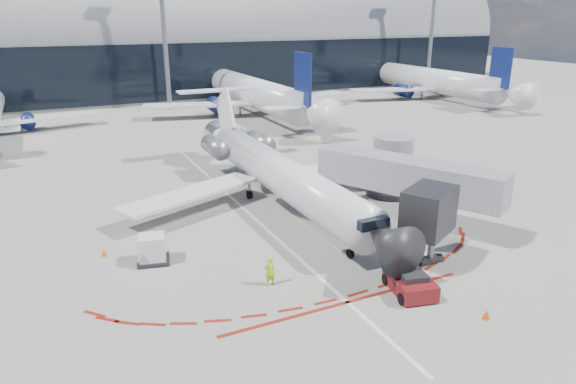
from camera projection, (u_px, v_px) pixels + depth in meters
name	position (u px, v px, depth m)	size (l,w,h in m)	color
ground	(261.00, 224.00, 36.08)	(260.00, 260.00, 0.00)	slate
apron_centerline	(250.00, 214.00, 37.78)	(0.25, 40.00, 0.01)	silver
apron_stop_bar	(347.00, 302.00, 26.29)	(14.00, 0.25, 0.01)	maroon
terminal_building	(114.00, 47.00, 88.57)	(150.00, 24.15, 24.00)	gray
jet_bridge	(403.00, 177.00, 36.53)	(10.03, 15.20, 4.90)	#97999F
light_mast_centre	(164.00, 24.00, 74.85)	(0.70, 0.70, 25.00)	slate
light_mast_east	(432.00, 22.00, 95.28)	(0.70, 0.70, 25.00)	slate
regional_jet	(275.00, 170.00, 39.61)	(24.58, 30.32, 7.59)	silver
pushback_tug	(410.00, 283.00, 27.08)	(2.62, 4.93, 1.25)	#61100D
ramp_worker	(270.00, 271.00, 27.69)	(0.63, 0.41, 1.72)	#BEDA16
uld_container	(153.00, 249.00, 30.22)	(2.14, 1.93, 1.73)	black
safety_cone_left	(104.00, 253.00, 31.23)	(0.31, 0.31, 0.43)	#EE4705
safety_cone_right	(486.00, 314.00, 24.78)	(0.37, 0.37, 0.51)	#EE4705
bg_airliner_2	(252.00, 71.00, 74.32)	(37.59, 39.80, 12.16)	silver
bg_airliner_3	(431.00, 63.00, 89.02)	(35.92, 38.03, 11.62)	silver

